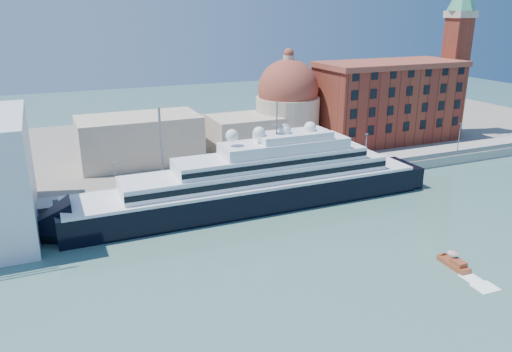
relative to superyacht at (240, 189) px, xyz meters
name	(u,v)px	position (x,y,z in m)	size (l,w,h in m)	color
ground	(323,249)	(6.43, -23.00, -4.43)	(400.00, 400.00, 0.00)	#3C6861
quay	(248,183)	(6.43, 11.00, -3.18)	(180.00, 10.00, 2.50)	gray
land	(197,143)	(6.43, 52.00, -3.43)	(260.00, 72.00, 2.00)	slate
quay_fence	(256,181)	(6.43, 6.50, -1.33)	(180.00, 0.10, 1.20)	slate
superyacht	(240,189)	(0.00, 0.00, 0.00)	(85.94, 11.91, 25.68)	black
water_taxi	(454,263)	(22.65, -36.70, -3.77)	(2.22, 5.93, 2.78)	brown
warehouse	(388,101)	(58.43, 29.00, 9.36)	(43.00, 19.00, 23.25)	maroon
campanile	(457,46)	(82.43, 29.00, 24.32)	(8.40, 8.40, 47.00)	maroon
church	(237,120)	(12.81, 34.72, 6.48)	(66.00, 18.00, 25.50)	beige
lamp_posts	(197,155)	(-6.24, 9.27, 5.41)	(120.80, 2.40, 18.00)	slate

